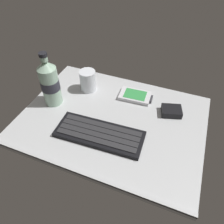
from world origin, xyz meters
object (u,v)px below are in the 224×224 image
object	(u,v)px
keyboard	(99,134)
water_bottle	(50,83)
charger_block	(171,111)
handheld_device	(135,96)
juice_cup	(88,81)

from	to	relation	value
keyboard	water_bottle	distance (cm)	26.03
keyboard	charger_block	bearing A→B (deg)	43.56
keyboard	water_bottle	bearing A→B (deg)	158.63
handheld_device	charger_block	distance (cm)	15.26
keyboard	handheld_device	world-z (taller)	keyboard
water_bottle	charger_block	size ratio (longest dim) A/B	2.97
handheld_device	water_bottle	size ratio (longest dim) A/B	0.63
handheld_device	juice_cup	bearing A→B (deg)	-173.81
keyboard	juice_cup	xyz separation A→B (cm)	(-14.12, 20.81, 3.10)
keyboard	charger_block	xyz separation A→B (cm)	(20.01, 19.02, 0.39)
keyboard	juice_cup	world-z (taller)	juice_cup
handheld_device	water_bottle	distance (cm)	32.57
charger_block	handheld_device	bearing A→B (deg)	165.24
handheld_device	water_bottle	xyz separation A→B (cm)	(-28.26, -13.91, 8.28)
juice_cup	charger_block	size ratio (longest dim) A/B	1.21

